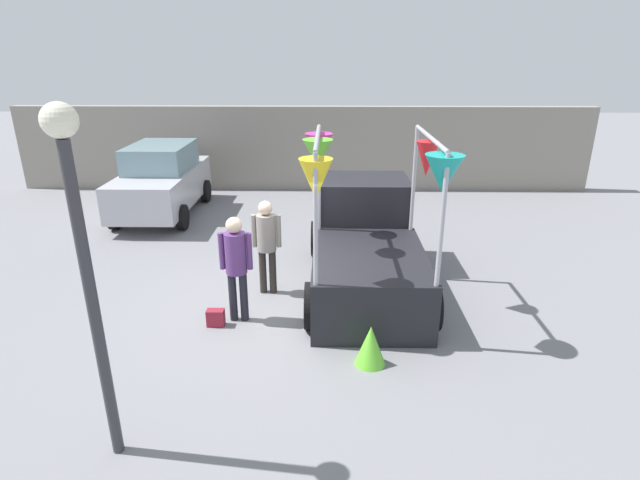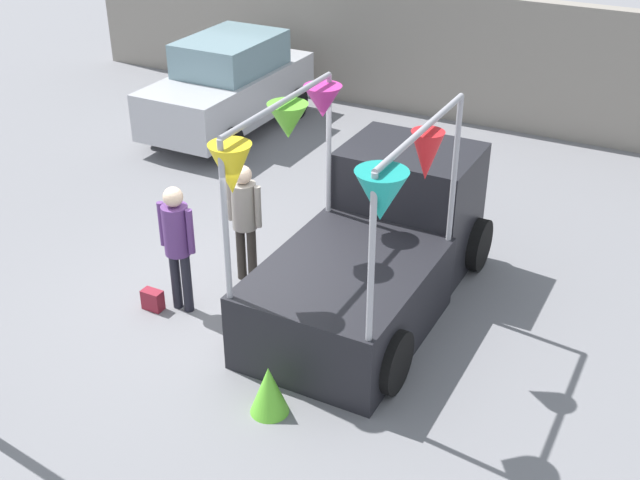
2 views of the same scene
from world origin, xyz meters
The scene contains 8 objects.
ground_plane centered at (0.00, 0.00, 0.00)m, with size 60.00×60.00×0.00m, color slate.
vendor_truck centered at (1.51, 1.04, 0.85)m, with size 2.36×4.11×2.96m.
parked_car centered at (-3.65, 5.27, 0.94)m, with size 1.88×4.00×1.88m.
person_customer centered at (-0.64, -0.46, 1.09)m, with size 0.53×0.34×1.78m.
person_vendor centered at (-0.28, 0.56, 1.06)m, with size 0.53×0.34×1.75m.
handbag centered at (-0.99, -0.66, 0.14)m, with size 0.28×0.16×0.28m, color maroon.
brick_boundary_wall centered at (0.00, 8.05, 1.30)m, with size 18.00×0.36×2.60m, color gray.
folded_kite_bundle_lime centered at (1.42, -1.67, 0.30)m, with size 0.44×0.44×0.60m, color #66CC33.
Camera 2 is at (5.13, -7.48, 6.03)m, focal length 45.00 mm.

